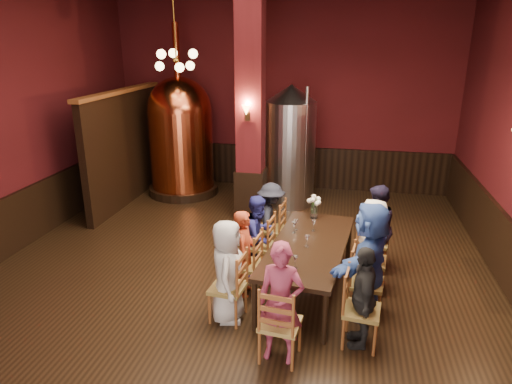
% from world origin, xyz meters
% --- Properties ---
extents(room, '(10.00, 10.02, 4.50)m').
position_xyz_m(room, '(0.00, 0.00, 2.25)').
color(room, black).
rests_on(room, ground).
extents(wainscot_back, '(7.90, 0.08, 1.00)m').
position_xyz_m(wainscot_back, '(0.00, 4.96, 0.50)').
color(wainscot_back, black).
rests_on(wainscot_back, ground).
extents(column, '(0.58, 0.58, 4.50)m').
position_xyz_m(column, '(-0.30, 2.80, 2.25)').
color(column, '#4D1015').
rests_on(column, ground).
extents(partition, '(0.22, 3.50, 2.40)m').
position_xyz_m(partition, '(-3.20, 3.20, 1.20)').
color(partition, black).
rests_on(partition, ground).
extents(pendant_cluster, '(0.90, 0.90, 1.70)m').
position_xyz_m(pendant_cluster, '(-1.80, 2.90, 3.10)').
color(pendant_cluster, '#A57226').
rests_on(pendant_cluster, room).
extents(sconce_column, '(0.20, 0.20, 0.36)m').
position_xyz_m(sconce_column, '(-0.30, 2.50, 2.20)').
color(sconce_column, black).
rests_on(sconce_column, column).
extents(dining_table, '(1.27, 2.50, 0.75)m').
position_xyz_m(dining_table, '(1.12, 0.06, 0.69)').
color(dining_table, black).
rests_on(dining_table, ground).
extents(chair_0, '(0.51, 0.51, 0.92)m').
position_xyz_m(chair_0, '(0.16, -0.83, 0.46)').
color(chair_0, brown).
rests_on(chair_0, ground).
extents(person_0, '(0.53, 0.73, 1.38)m').
position_xyz_m(person_0, '(0.16, -0.83, 0.69)').
color(person_0, silver).
rests_on(person_0, ground).
extents(chair_1, '(0.51, 0.51, 0.92)m').
position_xyz_m(chair_1, '(0.23, -0.17, 0.46)').
color(chair_1, brown).
rests_on(chair_1, ground).
extents(person_1, '(0.32, 0.47, 1.27)m').
position_xyz_m(person_1, '(0.23, -0.17, 0.63)').
color(person_1, '#A7371C').
rests_on(person_1, ground).
extents(chair_2, '(0.51, 0.51, 0.92)m').
position_xyz_m(chair_2, '(0.31, 0.49, 0.46)').
color(chair_2, brown).
rests_on(chair_2, ground).
extents(person_2, '(0.53, 0.68, 1.26)m').
position_xyz_m(person_2, '(0.31, 0.49, 0.63)').
color(person_2, navy).
rests_on(person_2, ground).
extents(chair_3, '(0.51, 0.51, 0.92)m').
position_xyz_m(chair_3, '(0.39, 1.15, 0.46)').
color(chair_3, brown).
rests_on(chair_3, ground).
extents(person_3, '(0.61, 0.88, 1.26)m').
position_xyz_m(person_3, '(0.39, 1.15, 0.63)').
color(person_3, black).
rests_on(person_3, ground).
extents(chair_4, '(0.51, 0.51, 0.92)m').
position_xyz_m(chair_4, '(1.85, -1.03, 0.46)').
color(chair_4, brown).
rests_on(chair_4, ground).
extents(person_4, '(0.35, 0.76, 1.28)m').
position_xyz_m(person_4, '(1.85, -1.03, 0.64)').
color(person_4, black).
rests_on(person_4, ground).
extents(chair_5, '(0.51, 0.51, 0.92)m').
position_xyz_m(chair_5, '(1.92, -0.36, 0.46)').
color(chair_5, brown).
rests_on(chair_5, ground).
extents(person_5, '(1.01, 1.53, 1.58)m').
position_xyz_m(person_5, '(1.92, -0.36, 0.79)').
color(person_5, '#395BAC').
rests_on(person_5, ground).
extents(chair_6, '(0.51, 0.51, 0.92)m').
position_xyz_m(chair_6, '(2.00, 0.29, 0.46)').
color(chair_6, brown).
rests_on(chair_6, ground).
extents(person_6, '(0.66, 0.79, 1.39)m').
position_xyz_m(person_6, '(2.00, 0.29, 0.69)').
color(person_6, white).
rests_on(person_6, ground).
extents(chair_7, '(0.51, 0.51, 0.92)m').
position_xyz_m(chair_7, '(2.08, 0.96, 0.46)').
color(chair_7, brown).
rests_on(chair_7, ground).
extents(person_7, '(0.48, 0.73, 1.38)m').
position_xyz_m(person_7, '(2.08, 0.96, 0.69)').
color(person_7, '#1E1933').
rests_on(person_7, ground).
extents(chair_8, '(0.51, 0.51, 0.92)m').
position_xyz_m(chair_8, '(0.94, -1.48, 0.46)').
color(chair_8, brown).
rests_on(chair_8, ground).
extents(person_8, '(0.55, 0.38, 1.44)m').
position_xyz_m(person_8, '(0.94, -1.48, 0.72)').
color(person_8, '#92304C').
rests_on(person_8, ground).
extents(copper_kettle, '(1.74, 1.74, 3.83)m').
position_xyz_m(copper_kettle, '(-2.19, 3.96, 1.40)').
color(copper_kettle, black).
rests_on(copper_kettle, ground).
extents(steel_vessel, '(1.39, 1.39, 2.60)m').
position_xyz_m(steel_vessel, '(0.37, 3.75, 1.30)').
color(steel_vessel, '#B2B2B7').
rests_on(steel_vessel, ground).
extents(rose_vase, '(0.23, 0.23, 0.39)m').
position_xyz_m(rose_vase, '(1.10, 1.05, 1.00)').
color(rose_vase, white).
rests_on(rose_vase, dining_table).
extents(wine_glass_0, '(0.07, 0.07, 0.17)m').
position_xyz_m(wine_glass_0, '(1.09, -0.03, 0.83)').
color(wine_glass_0, white).
rests_on(wine_glass_0, dining_table).
extents(wine_glass_1, '(0.07, 0.07, 0.17)m').
position_xyz_m(wine_glass_1, '(0.86, -0.73, 0.83)').
color(wine_glass_1, white).
rests_on(wine_glass_1, dining_table).
extents(wine_glass_2, '(0.07, 0.07, 0.17)m').
position_xyz_m(wine_glass_2, '(0.88, 0.51, 0.83)').
color(wine_glass_2, white).
rests_on(wine_glass_2, dining_table).
extents(wine_glass_3, '(0.07, 0.07, 0.17)m').
position_xyz_m(wine_glass_3, '(1.00, -0.69, 0.83)').
color(wine_glass_3, white).
rests_on(wine_glass_3, dining_table).
extents(wine_glass_4, '(0.07, 0.07, 0.17)m').
position_xyz_m(wine_glass_4, '(0.86, 0.41, 0.83)').
color(wine_glass_4, white).
rests_on(wine_glass_4, dining_table).
extents(wine_glass_5, '(0.07, 0.07, 0.17)m').
position_xyz_m(wine_glass_5, '(1.14, 0.53, 0.83)').
color(wine_glass_5, white).
rests_on(wine_glass_5, dining_table).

